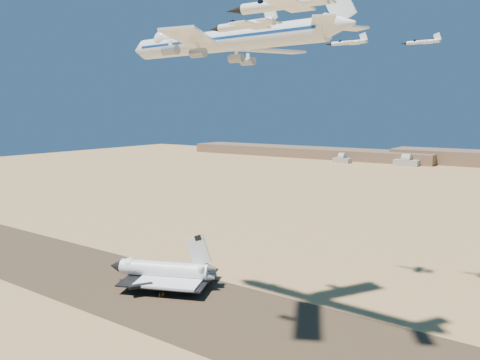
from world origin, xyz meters
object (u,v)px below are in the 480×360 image
Objects in this scene: chase_jet_b at (281,4)px; chase_jet_e at (422,42)px; chase_jet_d at (348,43)px; shuttle at (164,271)px; crew_a at (160,295)px; carrier_747 at (217,41)px; chase_jet_a at (244,25)px; crew_b at (164,293)px; crew_c at (162,295)px.

chase_jet_e is (-12.35, 120.06, 10.41)m from chase_jet_b.
chase_jet_d is 25.40m from chase_jet_e.
shuttle reaches higher than crew_a.
carrier_747 is 5.08× the size of chase_jet_a.
chase_jet_e is at bearing 92.60° from chase_jet_b.
chase_jet_a reaches higher than crew_b.
carrier_747 is at bearing 135.77° from chase_jet_a.
carrier_747 is at bearing 130.09° from chase_jet_b.
crew_c reaches higher than crew_a.
chase_jet_b is at bearing 170.71° from crew_c.
shuttle is 24.76× the size of crew_a.
chase_jet_d is (50.28, 46.14, 91.96)m from crew_b.
crew_c is 0.12× the size of chase_jet_a.
crew_b is 0.84× the size of crew_c.
carrier_747 is at bearing -112.04° from chase_jet_d.
chase_jet_a reaches higher than chase_jet_b.
crew_c is (8.20, -9.24, -4.79)m from shuttle.
chase_jet_e is (24.08, 8.05, -0.78)m from chase_jet_d.
carrier_747 is 42.00× the size of crew_c.
carrier_747 reaches higher than chase_jet_b.
chase_jet_d is at bearing 73.10° from carrier_747.
chase_jet_a is (75.80, -55.14, 77.76)m from shuttle.
carrier_747 reaches higher than crew_c.
crew_a is at bearing 149.58° from chase_jet_a.
chase_jet_b is at bearing -154.03° from crew_b.
chase_jet_b is at bearing -84.42° from chase_jet_e.
chase_jet_e is at bearing -80.72° from crew_b.
chase_jet_a reaches higher than crew_c.
chase_jet_b is at bearing -60.87° from shuttle.
chase_jet_b is (54.97, -58.21, -6.73)m from carrier_747.
crew_a is 1.10m from crew_c.
crew_a is at bearing -143.07° from chase_jet_e.
chase_jet_b reaches higher than crew_a.
crew_a is at bearing 154.38° from crew_b.
crew_b is at bearing -144.21° from chase_jet_e.
crew_b is at bearing -22.26° from crew_a.
chase_jet_d reaches higher than crew_a.
crew_a is at bearing -139.08° from chase_jet_d.
crew_b is at bearing 148.30° from chase_jet_a.
chase_jet_b reaches higher than shuttle.
crew_a is 2.27m from crew_b.
shuttle is at bearing -20.90° from crew_c.
crew_c is 114.67m from chase_jet_d.
carrier_747 is (38.92, -15.16, 82.56)m from shuttle.
shuttle is 11.50m from crew_b.
shuttle is 92.53m from carrier_747.
chase_jet_a is 96.01m from chase_jet_d.
chase_jet_d reaches higher than crew_b.
crew_a is 1.12× the size of crew_b.
chase_jet_a is at bearing 173.34° from crew_c.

